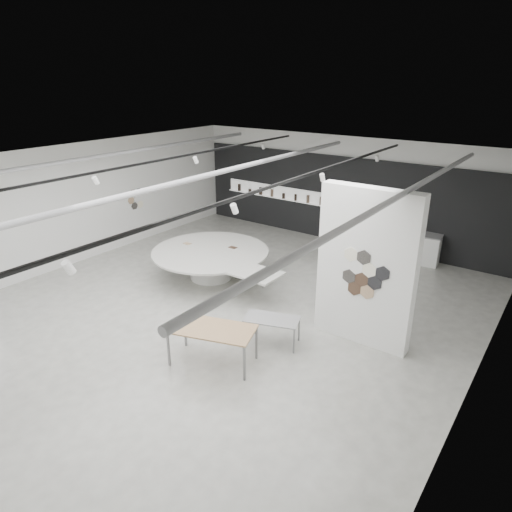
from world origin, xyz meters
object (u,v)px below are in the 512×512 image
Objects in this scene: display_island at (212,260)px; kitchen_counter at (412,247)px; partition_column at (366,268)px; sample_table_wood at (212,331)px; sample_table_stone at (272,321)px.

kitchen_counter is at bearing 49.20° from display_island.
partition_column is 5.22m from display_island.
kitchen_counter is at bearing 79.40° from sample_table_wood.
display_island reaches higher than sample_table_wood.
partition_column reaches higher than kitchen_counter.
sample_table_stone is 6.91m from kitchen_counter.
partition_column reaches higher than display_island.
sample_table_wood is at bearing -128.90° from partition_column.
sample_table_stone is at bearing -28.11° from display_island.
display_island is at bearing 131.14° from sample_table_wood.
display_island is at bearing 173.08° from partition_column.
partition_column is at bearing -89.10° from kitchen_counter.
partition_column is at bearing 51.10° from sample_table_wood.
sample_table_stone is 0.76× the size of kitchen_counter.
partition_column is at bearing -5.82° from display_island.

